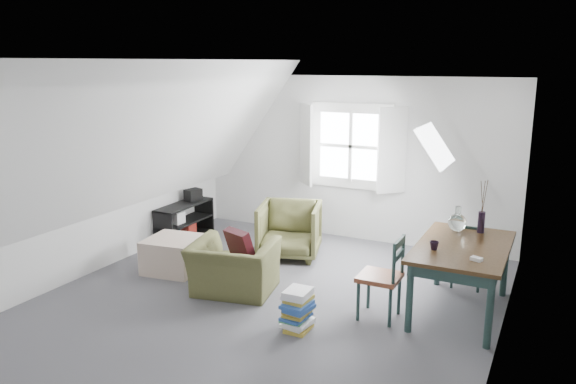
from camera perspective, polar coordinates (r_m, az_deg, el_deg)
The scene contains 24 objects.
floor at distance 6.59m, azimuth -2.22°, elevation -11.11°, with size 5.50×5.50×0.00m, color #4D4C52.
ceiling at distance 6.01m, azimuth -2.43°, elevation 11.18°, with size 5.50×5.50×0.00m, color white.
wall_back at distance 8.65m, azimuth 6.46°, elevation 3.35°, with size 5.00×5.00×0.00m, color silver.
wall_front at distance 4.10m, azimuth -21.29°, elevation -8.55°, with size 5.00×5.00×0.00m, color silver.
wall_left at distance 7.68m, azimuth -18.94°, elevation 1.49°, with size 5.50×5.50×0.00m, color silver.
wall_right at distance 5.48m, azimuth 21.33°, elevation -3.17°, with size 5.50×5.50×0.00m, color silver.
slope_left at distance 6.95m, azimuth -13.69°, elevation 5.08°, with size 5.50×5.50×0.00m, color white.
slope_right at distance 5.52m, azimuth 11.93°, elevation 3.16°, with size 5.50×5.50×0.00m, color white.
dormer_window at distance 8.55m, azimuth 6.32°, elevation 4.60°, with size 1.71×0.35×1.30m.
skylight at distance 6.77m, azimuth 14.72°, elevation 4.56°, with size 0.55×0.75×0.04m, color white.
armchair_near at distance 6.88m, azimuth -5.49°, elevation -10.08°, with size 0.96×0.84×0.62m, color #494A26.
armchair_far at distance 8.05m, azimuth 0.15°, elevation -6.51°, with size 0.83×0.85×0.78m, color #494A26.
throw_pillow at distance 6.80m, azimuth -4.92°, elevation -5.36°, with size 0.38×0.11×0.38m, color #3A0F16.
ottoman at distance 7.59m, azimuth -11.51°, elevation -6.23°, with size 0.67×0.67×0.45m, color #B8A08D.
dining_table at distance 6.37m, azimuth 17.32°, elevation -6.03°, with size 0.94×1.56×0.78m.
demijohn at distance 6.75m, azimuth 16.82°, elevation -2.92°, with size 0.21×0.21×0.30m.
vase_twigs at distance 6.81m, azimuth 19.04°, elevation -2.81°, with size 0.08×0.09×0.62m.
cup at distance 6.10m, azimuth 14.59°, elevation -5.69°, with size 0.10×0.10×0.09m, color black.
paper_box at distance 5.88m, azimuth 18.60°, elevation -6.47°, with size 0.11×0.07×0.04m, color white.
dining_chair_far at distance 7.20m, azimuth 17.85°, elevation -5.99°, with size 0.38×0.38×0.82m.
dining_chair_near at distance 6.11m, azimuth 9.64°, elevation -8.43°, with size 0.43×0.43×0.92m.
media_shelf at distance 8.88m, azimuth -10.60°, elevation -3.15°, with size 0.36×1.08×0.56m.
electronics_box at distance 9.01m, azimuth -9.61°, elevation -0.32°, with size 0.18×0.25×0.20m, color black.
magazine_stack at distance 5.88m, azimuth 0.99°, elevation -11.90°, with size 0.32×0.38×0.43m.
Camera 1 is at (2.89, -5.27, 2.70)m, focal length 35.00 mm.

